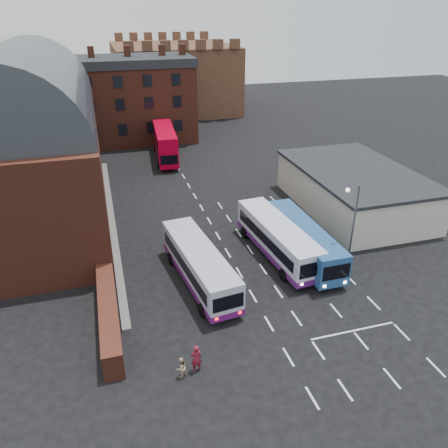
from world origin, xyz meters
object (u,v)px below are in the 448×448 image
object	(u,v)px
bus_blue	(302,239)
bus_red_double	(165,143)
bus_white_inbound	(277,237)
street_lamp	(352,220)
bus_white_outbound	(199,263)
pedestrian_beige	(181,367)
pedestrian_red	(196,358)

from	to	relation	value
bus_blue	bus_red_double	bearing A→B (deg)	-77.65
bus_white_inbound	street_lamp	size ratio (longest dim) A/B	1.55
bus_blue	street_lamp	xyz separation A→B (m)	(2.64, -2.66, 2.63)
bus_white_outbound	pedestrian_beige	world-z (taller)	bus_white_outbound
street_lamp	pedestrian_beige	xyz separation A→B (m)	(-14.87, -7.49, -3.70)
bus_red_double	street_lamp	size ratio (longest dim) A/B	1.51
street_lamp	bus_white_outbound	bearing A→B (deg)	173.31
bus_white_outbound	bus_white_inbound	bearing A→B (deg)	9.27
bus_white_outbound	street_lamp	xyz separation A→B (m)	(11.70, -1.37, 2.63)
bus_white_outbound	bus_white_inbound	world-z (taller)	bus_white_inbound
bus_white_inbound	bus_blue	bearing A→B (deg)	151.85
bus_white_outbound	bus_white_inbound	xyz separation A→B (m)	(7.17, 2.09, 0.03)
bus_red_double	pedestrian_beige	distance (m)	39.00
bus_white_outbound	bus_red_double	bearing A→B (deg)	78.51
bus_white_inbound	street_lamp	world-z (taller)	street_lamp
bus_white_inbound	bus_blue	world-z (taller)	bus_white_inbound
bus_white_inbound	pedestrian_beige	bearing A→B (deg)	41.56
bus_blue	pedestrian_beige	distance (m)	15.93
bus_blue	pedestrian_beige	world-z (taller)	bus_blue
bus_blue	street_lamp	distance (m)	4.57
bus_white_outbound	pedestrian_red	bearing A→B (deg)	-111.54
street_lamp	bus_blue	bearing A→B (deg)	134.81
bus_red_double	street_lamp	world-z (taller)	street_lamp
street_lamp	pedestrian_red	size ratio (longest dim) A/B	3.93
pedestrian_red	bus_white_outbound	bearing A→B (deg)	-111.82
bus_white_inbound	pedestrian_beige	xyz separation A→B (m)	(-10.34, -10.95, -1.10)
bus_red_double	pedestrian_beige	xyz separation A→B (m)	(-5.53, -38.57, -1.62)
bus_red_double	pedestrian_red	xyz separation A→B (m)	(-4.60, -38.36, -1.37)
bus_white_inbound	bus_red_double	world-z (taller)	bus_red_double
bus_white_inbound	bus_blue	distance (m)	2.05
pedestrian_red	bus_blue	bearing A→B (deg)	-145.95
street_lamp	pedestrian_beige	size ratio (longest dim) A/B	5.39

